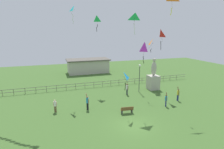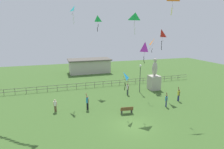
{
  "view_description": "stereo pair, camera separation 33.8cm",
  "coord_description": "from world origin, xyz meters",
  "px_view_note": "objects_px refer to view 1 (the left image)",
  "views": [
    {
      "loc": [
        -7.37,
        -15.26,
        9.29
      ],
      "look_at": [
        -0.66,
        5.04,
        4.26
      ],
      "focal_mm": 28.93,
      "sensor_mm": 36.0,
      "label": 1
    },
    {
      "loc": [
        -7.05,
        -15.37,
        9.29
      ],
      "look_at": [
        -0.66,
        5.04,
        4.26
      ],
      "focal_mm": 28.93,
      "sensor_mm": 36.0,
      "label": 2
    }
  ],
  "objects_px": {
    "kite_0": "(144,48)",
    "person_1": "(178,94)",
    "kite_1": "(135,18)",
    "kite_7": "(153,43)",
    "statue_monument": "(153,79)",
    "person_2": "(55,105)",
    "kite_5": "(97,19)",
    "person_0": "(166,100)",
    "kite_3": "(160,34)",
    "kite_6": "(123,77)",
    "park_bench": "(127,110)",
    "lamppost": "(140,72)",
    "kite_4": "(74,10)",
    "person_4": "(127,88)",
    "person_3": "(87,102)"
  },
  "relations": [
    {
      "from": "lamppost",
      "to": "person_1",
      "type": "xyz_separation_m",
      "value": [
        3.4,
        -5.11,
        -2.23
      ]
    },
    {
      "from": "person_2",
      "to": "kite_5",
      "type": "relative_size",
      "value": 0.64
    },
    {
      "from": "kite_0",
      "to": "person_1",
      "type": "bearing_deg",
      "value": -46.32
    },
    {
      "from": "park_bench",
      "to": "kite_7",
      "type": "bearing_deg",
      "value": 45.88
    },
    {
      "from": "park_bench",
      "to": "kite_5",
      "type": "height_order",
      "value": "kite_5"
    },
    {
      "from": "person_0",
      "to": "kite_7",
      "type": "xyz_separation_m",
      "value": [
        2.48,
        7.92,
        6.71
      ]
    },
    {
      "from": "kite_6",
      "to": "kite_7",
      "type": "bearing_deg",
      "value": 44.14
    },
    {
      "from": "kite_7",
      "to": "person_4",
      "type": "bearing_deg",
      "value": -157.61
    },
    {
      "from": "statue_monument",
      "to": "person_0",
      "type": "height_order",
      "value": "statue_monument"
    },
    {
      "from": "kite_0",
      "to": "kite_3",
      "type": "xyz_separation_m",
      "value": [
        2.23,
        -0.41,
        1.85
      ]
    },
    {
      "from": "lamppost",
      "to": "person_4",
      "type": "distance_m",
      "value": 3.28
    },
    {
      "from": "person_3",
      "to": "kite_6",
      "type": "height_order",
      "value": "kite_6"
    },
    {
      "from": "person_1",
      "to": "kite_1",
      "type": "bearing_deg",
      "value": 176.31
    },
    {
      "from": "kite_3",
      "to": "park_bench",
      "type": "bearing_deg",
      "value": -145.62
    },
    {
      "from": "person_1",
      "to": "statue_monument",
      "type": "bearing_deg",
      "value": 95.15
    },
    {
      "from": "lamppost",
      "to": "person_2",
      "type": "relative_size",
      "value": 2.87
    },
    {
      "from": "person_0",
      "to": "kite_4",
      "type": "height_order",
      "value": "kite_4"
    },
    {
      "from": "person_2",
      "to": "kite_7",
      "type": "bearing_deg",
      "value": 18.33
    },
    {
      "from": "person_1",
      "to": "person_2",
      "type": "relative_size",
      "value": 1.29
    },
    {
      "from": "kite_6",
      "to": "kite_0",
      "type": "bearing_deg",
      "value": 44.64
    },
    {
      "from": "person_2",
      "to": "kite_6",
      "type": "height_order",
      "value": "kite_6"
    },
    {
      "from": "kite_0",
      "to": "kite_7",
      "type": "xyz_separation_m",
      "value": [
        3.26,
        3.07,
        0.51
      ]
    },
    {
      "from": "lamppost",
      "to": "person_1",
      "type": "relative_size",
      "value": 2.22
    },
    {
      "from": "kite_0",
      "to": "person_2",
      "type": "bearing_deg",
      "value": -170.1
    },
    {
      "from": "kite_4",
      "to": "person_4",
      "type": "bearing_deg",
      "value": -15.84
    },
    {
      "from": "kite_0",
      "to": "kite_3",
      "type": "bearing_deg",
      "value": -10.41
    },
    {
      "from": "kite_1",
      "to": "kite_6",
      "type": "height_order",
      "value": "kite_1"
    },
    {
      "from": "person_4",
      "to": "kite_4",
      "type": "relative_size",
      "value": 0.74
    },
    {
      "from": "kite_7",
      "to": "kite_6",
      "type": "bearing_deg",
      "value": -135.86
    },
    {
      "from": "lamppost",
      "to": "kite_3",
      "type": "relative_size",
      "value": 1.54
    },
    {
      "from": "park_bench",
      "to": "person_4",
      "type": "bearing_deg",
      "value": 67.04
    },
    {
      "from": "kite_5",
      "to": "person_4",
      "type": "bearing_deg",
      "value": -51.65
    },
    {
      "from": "person_3",
      "to": "kite_3",
      "type": "bearing_deg",
      "value": 11.52
    },
    {
      "from": "kite_7",
      "to": "statue_monument",
      "type": "bearing_deg",
      "value": -104.58
    },
    {
      "from": "statue_monument",
      "to": "kite_7",
      "type": "relative_size",
      "value": 2.34
    },
    {
      "from": "kite_3",
      "to": "kite_6",
      "type": "relative_size",
      "value": 1.45
    },
    {
      "from": "kite_5",
      "to": "person_0",
      "type": "bearing_deg",
      "value": -57.32
    },
    {
      "from": "kite_5",
      "to": "kite_0",
      "type": "bearing_deg",
      "value": -42.49
    },
    {
      "from": "person_1",
      "to": "kite_0",
      "type": "height_order",
      "value": "kite_0"
    },
    {
      "from": "statue_monument",
      "to": "kite_6",
      "type": "bearing_deg",
      "value": -138.73
    },
    {
      "from": "kite_6",
      "to": "person_4",
      "type": "bearing_deg",
      "value": 63.09
    },
    {
      "from": "person_2",
      "to": "kite_0",
      "type": "height_order",
      "value": "kite_0"
    },
    {
      "from": "statue_monument",
      "to": "kite_5",
      "type": "bearing_deg",
      "value": 160.04
    },
    {
      "from": "park_bench",
      "to": "kite_1",
      "type": "bearing_deg",
      "value": 49.94
    },
    {
      "from": "person_3",
      "to": "kite_0",
      "type": "bearing_deg",
      "value": 16.73
    },
    {
      "from": "park_bench",
      "to": "person_1",
      "type": "xyz_separation_m",
      "value": [
        8.26,
        1.52,
        0.54
      ]
    },
    {
      "from": "kite_4",
      "to": "kite_6",
      "type": "distance_m",
      "value": 11.9
    },
    {
      "from": "statue_monument",
      "to": "kite_0",
      "type": "relative_size",
      "value": 1.7
    },
    {
      "from": "lamppost",
      "to": "kite_5",
      "type": "xyz_separation_m",
      "value": [
        -5.78,
        3.75,
        7.99
      ]
    },
    {
      "from": "kite_0",
      "to": "statue_monument",
      "type": "bearing_deg",
      "value": 34.39
    }
  ]
}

